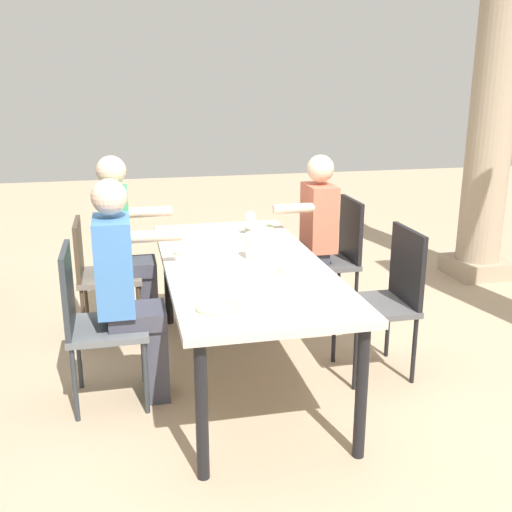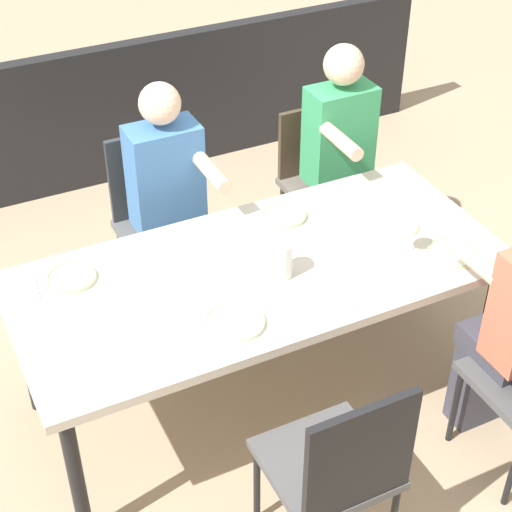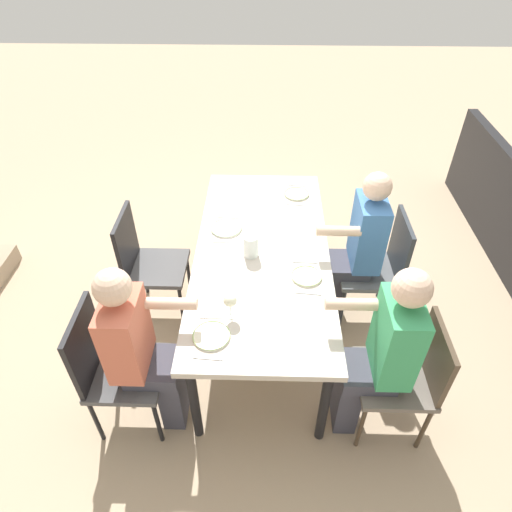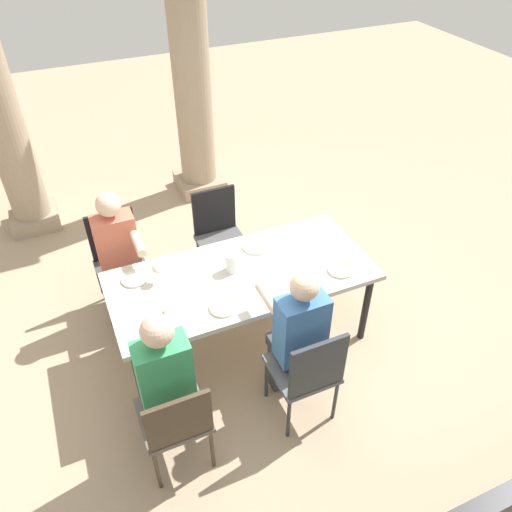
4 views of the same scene
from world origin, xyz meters
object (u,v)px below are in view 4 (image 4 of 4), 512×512
at_px(chair_mid_north, 219,232).
at_px(diner_woman_green, 296,335).
at_px(chair_west_south, 176,420).
at_px(chair_mid_south, 308,370).
at_px(diner_guest_third, 165,378).
at_px(water_pitcher, 232,263).
at_px(diner_man_white, 121,257).
at_px(dining_table, 242,280).
at_px(wine_glass_0, 157,269).
at_px(plate_3, 340,270).
at_px(plate_2, 256,246).
at_px(chair_west_north, 118,257).
at_px(stone_column_centre, 191,70).
at_px(plate_1, 223,308).
at_px(plate_0, 135,278).

height_order(chair_mid_north, diner_woman_green, diner_woman_green).
distance_m(chair_west_south, chair_mid_south, 0.96).
relative_size(diner_guest_third, water_pitcher, 8.16).
bearing_deg(chair_west_south, diner_guest_third, 89.15).
bearing_deg(diner_man_white, water_pitcher, -38.15).
distance_m(dining_table, chair_mid_south, 0.92).
relative_size(wine_glass_0, plate_3, 0.84).
relative_size(dining_table, water_pitcher, 12.96).
distance_m(chair_west_south, plate_2, 1.60).
distance_m(chair_west_north, wine_glass_0, 0.82).
relative_size(wine_glass_0, plate_2, 0.73).
distance_m(diner_woman_green, wine_glass_0, 1.16).
xyz_separation_m(chair_west_south, diner_guest_third, (0.00, 0.20, 0.19)).
distance_m(chair_west_north, chair_west_south, 1.78).
xyz_separation_m(chair_mid_north, wine_glass_0, (-0.75, -0.72, 0.35)).
relative_size(diner_guest_third, wine_glass_0, 7.63).
bearing_deg(chair_mid_north, plate_2, -79.71).
bearing_deg(wine_glass_0, chair_west_south, -100.99).
bearing_deg(water_pitcher, stone_column_centre, 78.16).
xyz_separation_m(stone_column_centre, wine_glass_0, (-1.09, -2.39, -0.61)).
relative_size(dining_table, chair_west_south, 2.40).
height_order(chair_mid_south, diner_woman_green, diner_woman_green).
bearing_deg(wine_glass_0, dining_table, -15.99).
height_order(diner_man_white, plate_3, diner_man_white).
relative_size(chair_west_north, diner_guest_third, 0.71).
xyz_separation_m(diner_woman_green, plate_2, (0.12, 0.96, 0.07)).
bearing_deg(chair_west_south, diner_man_white, 89.89).
distance_m(chair_west_north, plate_1, 1.33).
bearing_deg(water_pitcher, plate_2, 33.59).
bearing_deg(chair_mid_south, diner_man_white, 121.14).
distance_m(chair_west_south, stone_column_centre, 3.82).
height_order(diner_woman_green, diner_guest_third, diner_guest_third).
bearing_deg(dining_table, diner_woman_green, -79.59).
relative_size(chair_west_south, chair_mid_south, 0.93).
relative_size(chair_mid_south, wine_glass_0, 5.44).
relative_size(plate_3, water_pitcher, 1.28).
xyz_separation_m(chair_west_south, stone_column_centre, (1.30, 3.45, 0.98)).
height_order(chair_mid_north, stone_column_centre, stone_column_centre).
bearing_deg(chair_west_north, plate_0, -86.24).
xyz_separation_m(chair_west_north, chair_mid_south, (0.96, -1.79, 0.00)).
xyz_separation_m(chair_mid_south, water_pitcher, (-0.18, 0.97, 0.29)).
height_order(plate_2, plate_3, same).
relative_size(wine_glass_0, water_pitcher, 1.07).
relative_size(chair_mid_south, diner_man_white, 0.73).
height_order(chair_west_south, plate_1, chair_west_south).
height_order(wine_glass_0, plate_1, wine_glass_0).
distance_m(plate_0, plate_2, 1.03).
bearing_deg(plate_1, diner_woman_green, -44.69).
height_order(diner_woman_green, wine_glass_0, diner_woman_green).
height_order(chair_mid_north, plate_1, chair_mid_north).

